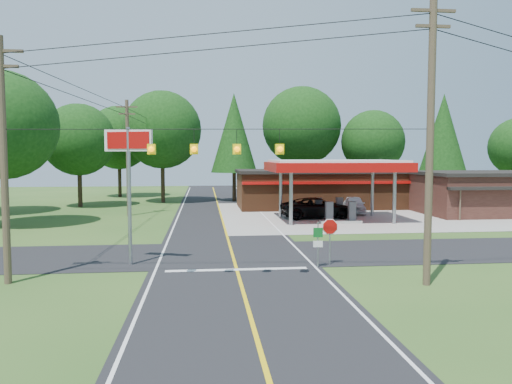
{
  "coord_description": "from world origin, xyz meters",
  "views": [
    {
      "loc": [
        -1.47,
        -26.09,
        5.26
      ],
      "look_at": [
        2.0,
        7.0,
        2.8
      ],
      "focal_mm": 35.0,
      "sensor_mm": 36.0,
      "label": 1
    }
  ],
  "objects": [
    {
      "name": "utility_pole_near_right",
      "position": [
        7.5,
        -7.0,
        5.96
      ],
      "size": [
        1.8,
        0.3,
        11.5
      ],
      "color": "#473828",
      "rests_on": "ground"
    },
    {
      "name": "big_stop_sign",
      "position": [
        -5.0,
        -2.01,
        4.86
      ],
      "size": [
        2.34,
        0.87,
        6.58
      ],
      "color": "gray",
      "rests_on": "ground"
    },
    {
      "name": "gas_canopy",
      "position": [
        9.0,
        13.0,
        4.27
      ],
      "size": [
        10.6,
        7.4,
        4.88
      ],
      "color": "gray",
      "rests_on": "ground"
    },
    {
      "name": "overhead_beacons",
      "position": [
        -1.0,
        -6.0,
        6.21
      ],
      "size": [
        17.04,
        2.04,
        1.03
      ],
      "color": "black",
      "rests_on": "ground"
    },
    {
      "name": "suv_car",
      "position": [
        7.99,
        14.5,
        0.86
      ],
      "size": [
        6.51,
        6.51,
        1.71
      ],
      "primitive_type": "imported",
      "rotation": [
        0.0,
        0.0,
        1.63
      ],
      "color": "black",
      "rests_on": "ground"
    },
    {
      "name": "main_highway",
      "position": [
        0.0,
        0.0,
        0.01
      ],
      "size": [
        8.0,
        120.0,
        0.02
      ],
      "primitive_type": "cube",
      "color": "black",
      "rests_on": "ground"
    },
    {
      "name": "lane_center_yellow",
      "position": [
        0.0,
        0.0,
        0.03
      ],
      "size": [
        0.15,
        110.0,
        0.0
      ],
      "primitive_type": "cube",
      "color": "yellow",
      "rests_on": "main_highway"
    },
    {
      "name": "route_sign_post",
      "position": [
        3.8,
        -3.52,
        1.29
      ],
      "size": [
        0.45,
        0.1,
        2.17
      ],
      "color": "gray",
      "rests_on": "ground"
    },
    {
      "name": "utility_pole_north",
      "position": [
        -6.5,
        35.0,
        4.75
      ],
      "size": [
        0.3,
        0.3,
        9.5
      ],
      "color": "#473828",
      "rests_on": "ground"
    },
    {
      "name": "treeline_backdrop",
      "position": [
        0.82,
        24.01,
        7.49
      ],
      "size": [
        70.27,
        51.59,
        13.3
      ],
      "color": "#332316",
      "rests_on": "ground"
    },
    {
      "name": "cross_road",
      "position": [
        0.0,
        0.0,
        0.01
      ],
      "size": [
        70.0,
        7.0,
        0.02
      ],
      "primitive_type": "cube",
      "color": "black",
      "rests_on": "ground"
    },
    {
      "name": "convenience_store",
      "position": [
        10.0,
        22.98,
        1.92
      ],
      "size": [
        16.4,
        7.55,
        3.8
      ],
      "color": "#572F19",
      "rests_on": "ground"
    },
    {
      "name": "ground",
      "position": [
        0.0,
        0.0,
        0.0
      ],
      "size": [
        120.0,
        120.0,
        0.0
      ],
      "primitive_type": "plane",
      "color": "#264C1B",
      "rests_on": "ground"
    },
    {
      "name": "utility_pole_near_left",
      "position": [
        -9.5,
        -5.0,
        5.2
      ],
      "size": [
        1.8,
        0.3,
        10.0
      ],
      "color": "#473828",
      "rests_on": "ground"
    },
    {
      "name": "utility_pole_far_left",
      "position": [
        -8.0,
        18.0,
        5.2
      ],
      "size": [
        1.8,
        0.3,
        10.0
      ],
      "color": "#473828",
      "rests_on": "ground"
    },
    {
      "name": "sedan_car",
      "position": [
        12.0,
        17.49,
        0.77
      ],
      "size": [
        5.34,
        5.34,
        1.54
      ],
      "primitive_type": "imported",
      "rotation": [
        0.0,
        0.0,
        -0.2
      ],
      "color": "silver",
      "rests_on": "ground"
    },
    {
      "name": "octagonal_stop_sign",
      "position": [
        4.5,
        -3.01,
        1.67
      ],
      "size": [
        0.79,
        0.1,
        2.25
      ],
      "color": "gray",
      "rests_on": "ground"
    }
  ]
}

